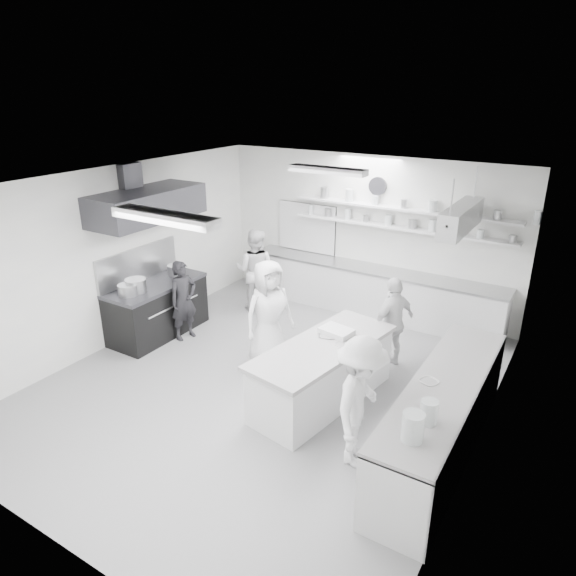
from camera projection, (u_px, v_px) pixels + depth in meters
The scene contains 27 objects.
floor at pixel (267, 384), 7.81m from camera, with size 6.00×7.00×0.02m, color gray.
ceiling at pixel (263, 183), 6.70m from camera, with size 6.00×7.00×0.02m, color white.
wall_back at pixel (366, 234), 10.03m from camera, with size 6.00×0.04×3.00m, color silver.
wall_front at pixel (40, 420), 4.48m from camera, with size 6.00×0.04×3.00m, color silver.
wall_left at pixel (117, 256), 8.71m from camera, with size 0.04×7.00×3.00m, color silver.
wall_right at pixel (488, 344), 5.79m from camera, with size 0.04×7.00×3.00m, color silver.
stove at pixel (158, 310), 9.22m from camera, with size 0.80×1.80×0.90m, color black.
exhaust_hood at pixel (147, 205), 8.52m from camera, with size 0.85×2.00×0.50m, color #333338.
back_counter at pixel (371, 292), 10.03m from camera, with size 5.00×0.60×0.92m, color silver.
shelf_lower at pixel (399, 228), 9.49m from camera, with size 4.20×0.26×0.04m, color silver.
shelf_upper at pixel (401, 209), 9.36m from camera, with size 4.20×0.26×0.04m, color silver.
pass_through_window at pixel (307, 227), 10.66m from camera, with size 1.30×0.04×1.00m, color black.
wall_clock at pixel (378, 186), 9.55m from camera, with size 0.32×0.32×0.05m, color white.
right_counter at pixel (441, 420), 6.19m from camera, with size 0.74×3.30×0.94m, color silver.
pot_rack at pixel (461, 218), 7.89m from camera, with size 0.30×1.60×0.40m, color #A0A0A2.
light_fixture_front at pixel (165, 217), 5.30m from camera, with size 1.30×0.25×0.10m, color silver.
light_fixture_rear at pixel (328, 170), 8.15m from camera, with size 1.30×0.25×0.10m, color silver.
prep_island at pixel (323, 374), 7.25m from camera, with size 0.84×2.26×0.83m, color silver.
stove_pot at pixel (136, 287), 8.67m from camera, with size 0.35×0.35×0.27m, color #A0A0A2.
cook_stove at pixel (184, 300), 8.97m from camera, with size 0.52×0.34×1.42m, color black.
cook_back at pixel (255, 270), 10.11m from camera, with size 0.80×0.62×1.64m, color silver.
cook_island_left at pixel (269, 313), 8.12m from camera, with size 0.84×0.55×1.72m, color silver.
cook_island_right at pixel (393, 322), 8.06m from camera, with size 0.87×0.36×1.49m, color silver.
cook_right at pixel (360, 402), 5.92m from camera, with size 1.05×0.61×1.63m, color silver.
bowl_island_a at pixel (328, 336), 7.36m from camera, with size 0.27×0.27×0.07m, color #A0A0A2.
bowl_island_b at pixel (341, 346), 7.09m from camera, with size 0.18×0.18×0.06m, color silver.
bowl_right at pixel (429, 382), 6.04m from camera, with size 0.21×0.21×0.05m, color silver.
Camera 1 is at (3.79, -5.56, 4.21)m, focal length 32.32 mm.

